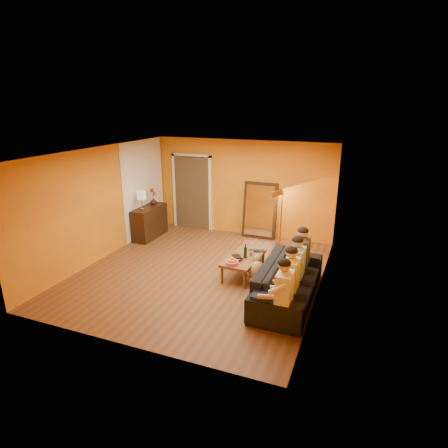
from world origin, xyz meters
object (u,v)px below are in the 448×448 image
at_px(person_mid_left, 291,280).
at_px(person_mid_right, 297,267).
at_px(table_lamp, 142,200).
at_px(dog, 257,269).
at_px(person_far_left, 284,294).
at_px(sofa, 288,281).
at_px(floor_lamp, 281,219).
at_px(coffee_table, 244,266).
at_px(tumbler, 251,254).
at_px(mirror_frame, 260,210).
at_px(laptop, 257,251).
at_px(sideboard, 150,222).
at_px(person_far_right, 302,256).
at_px(vase, 153,201).
at_px(wine_bottle, 245,251).

xyz_separation_m(person_mid_left, person_mid_right, (0.00, 0.55, 0.00)).
height_order(table_lamp, person_mid_right, table_lamp).
height_order(dog, person_far_left, person_far_left).
height_order(sofa, floor_lamp, floor_lamp).
bearing_deg(coffee_table, tumbler, 48.58).
height_order(floor_lamp, person_mid_right, floor_lamp).
xyz_separation_m(mirror_frame, coffee_table, (0.36, -2.40, -0.55)).
distance_m(sofa, tumbler, 1.23).
height_order(person_mid_right, laptop, person_mid_right).
height_order(dog, tumbler, dog).
height_order(sideboard, dog, sideboard).
height_order(person_far_left, tumbler, person_far_left).
height_order(person_far_right, vase, person_far_right).
height_order(person_mid_right, vase, person_mid_right).
xyz_separation_m(table_lamp, laptop, (3.33, -0.67, -0.67)).
distance_m(floor_lamp, dog, 2.28).
bearing_deg(wine_bottle, coffee_table, 135.00).
xyz_separation_m(sofa, wine_bottle, (-1.04, 0.58, 0.22)).
distance_m(sofa, dog, 0.82).
distance_m(table_lamp, floor_lamp, 3.62).
distance_m(laptop, vase, 3.58).
bearing_deg(sofa, floor_lamp, 16.34).
distance_m(table_lamp, wine_bottle, 3.41).
xyz_separation_m(coffee_table, wine_bottle, (0.05, -0.05, 0.37)).
xyz_separation_m(sideboard, person_mid_right, (4.37, -1.85, 0.18)).
bearing_deg(person_far_left, sofa, 97.41).
bearing_deg(laptop, mirror_frame, 85.60).
xyz_separation_m(table_lamp, person_mid_right, (4.37, -1.55, -0.49)).
relative_size(floor_lamp, person_mid_right, 1.18).
height_order(sideboard, person_mid_right, person_mid_right).
xyz_separation_m(person_mid_left, vase, (-4.37, 2.65, 0.33)).
xyz_separation_m(mirror_frame, table_lamp, (-2.79, -1.38, 0.34)).
relative_size(table_lamp, person_mid_left, 0.42).
height_order(mirror_frame, person_mid_right, mirror_frame).
bearing_deg(wine_bottle, person_mid_right, -22.27).
distance_m(sofa, wine_bottle, 1.22).
bearing_deg(table_lamp, person_far_left, -31.28).
bearing_deg(tumbler, mirror_frame, 101.77).
relative_size(person_far_left, person_far_right, 1.00).
height_order(table_lamp, floor_lamp, floor_lamp).
bearing_deg(laptop, floor_lamp, 65.75).
bearing_deg(vase, laptop, -20.21).
bearing_deg(sofa, coffee_table, 60.03).
xyz_separation_m(person_mid_right, tumbler, (-1.10, 0.65, -0.15)).
relative_size(person_mid_right, tumbler, 13.04).
height_order(sideboard, table_lamp, table_lamp).
bearing_deg(person_far_left, vase, 143.74).
bearing_deg(floor_lamp, person_mid_right, -77.70).
relative_size(floor_lamp, laptop, 4.11).
bearing_deg(person_mid_left, person_far_right, 90.00).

